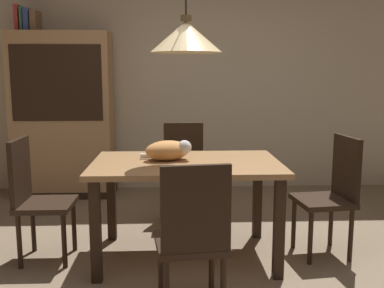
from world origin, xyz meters
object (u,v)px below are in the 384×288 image
Objects in this scene: chair_near_front at (193,234)px; cat_sleeping at (169,150)px; chair_left_side at (35,194)px; book_green_slim at (23,19)px; dining_table at (186,175)px; hutch_bookcase at (63,119)px; chair_far_back at (184,168)px; book_blue_wide at (29,20)px; pendant_lamp at (186,36)px; book_red_tall at (19,18)px; book_brown_thick at (36,21)px; chair_right_side at (333,190)px.

cat_sleeping is at bearing 98.43° from chair_near_front.
chair_near_front and chair_left_side have the same top height.
chair_left_side is at bearing -71.91° from book_green_slim.
hutch_bookcase reaches higher than dining_table.
book_blue_wide is at bearing 150.62° from chair_far_back.
dining_table is 2.80m from book_blue_wide.
hutch_bookcase is (-0.21, 1.81, 0.38)m from chair_left_side.
book_green_slim is (-0.59, 1.82, 1.47)m from chair_left_side.
pendant_lamp reaches higher than dining_table.
book_brown_thick is at bearing 0.00° from book_red_tall.
book_brown_thick is at bearing 146.37° from chair_right_side.
chair_far_back is at bearing 80.96° from cat_sleeping.
chair_near_front is at bearing -89.73° from chair_far_back.
chair_near_front is 0.50× the size of hutch_bookcase.
book_blue_wide reaches higher than chair_left_side.
chair_right_side is 1.00× the size of chair_near_front.
chair_right_side is 2.30× the size of cat_sleeping.
pendant_lamp is at bearing 122.01° from dining_table.
chair_left_side is at bearing -73.55° from book_blue_wide.
pendant_lamp reaches higher than book_red_tall.
book_blue_wide is (-0.54, 1.82, 1.46)m from chair_left_side.
book_blue_wide is at bearing 147.09° from chair_right_side.
chair_right_side is 3.57m from book_brown_thick.
chair_near_front is at bearing -37.66° from chair_left_side.
book_red_tall is at bearing 180.00° from book_brown_thick.
chair_right_side is 1.61m from pendant_lamp.
pendant_lamp reaches higher than book_blue_wide.
chair_right_side and chair_near_front have the same top height.
chair_near_front is at bearing -89.39° from dining_table.
book_green_slim is at bearing 180.00° from book_brown_thick.
chair_left_side is 3.58× the size of book_green_slim.
book_brown_thick reaches higher than chair_near_front.
book_red_tall is at bearing 148.06° from chair_right_side.
hutch_bookcase is at bearing 96.68° from chair_left_side.
book_brown_thick is (-1.59, 1.82, 1.31)m from dining_table.
book_red_tall is 0.18m from book_brown_thick.
book_brown_thick reaches higher than cat_sleeping.
chair_far_back is at bearing -34.91° from hutch_bookcase.
book_green_slim is (-1.73, 2.69, 1.47)m from chair_near_front.
book_red_tall is (-1.64, 1.76, 1.16)m from cat_sleeping.
chair_far_back is 1.00× the size of chair_left_side.
book_green_slim reaches higher than hutch_bookcase.
book_green_slim reaches higher than cat_sleeping.
book_blue_wide is (-2.79, 1.81, 1.46)m from chair_right_side.
chair_near_front is at bearing -58.14° from book_blue_wide.
dining_table is 1.08× the size of pendant_lamp.
chair_far_back is at bearing 142.35° from chair_right_side.
dining_table is at bearing -90.08° from chair_far_back.
pendant_lamp is at bearing 90.61° from chair_near_front.
hutch_bookcase is 7.12× the size of book_green_slim.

